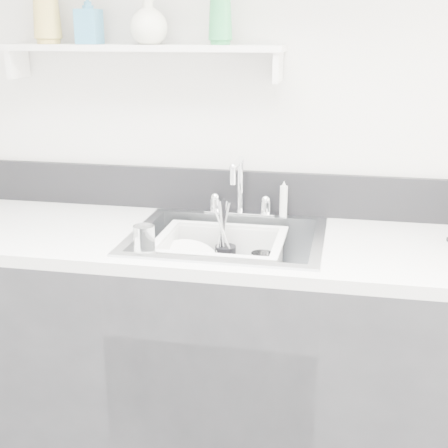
# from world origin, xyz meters

# --- Properties ---
(counter_run) EXTENTS (3.20, 0.62, 0.92)m
(counter_run) POSITION_xyz_m (0.00, 1.19, 0.46)
(counter_run) COLOR #29292D
(counter_run) RESTS_ON ground
(backsplash) EXTENTS (3.20, 0.02, 0.16)m
(backsplash) POSITION_xyz_m (0.00, 1.49, 1.00)
(backsplash) COLOR black
(backsplash) RESTS_ON counter_run
(sink) EXTENTS (0.64, 0.52, 0.20)m
(sink) POSITION_xyz_m (0.00, 1.19, 0.83)
(sink) COLOR silver
(sink) RESTS_ON counter_run
(faucet) EXTENTS (0.26, 0.18, 0.23)m
(faucet) POSITION_xyz_m (0.00, 1.44, 0.98)
(faucet) COLOR silver
(faucet) RESTS_ON counter_run
(side_sprayer) EXTENTS (0.03, 0.03, 0.14)m
(side_sprayer) POSITION_xyz_m (0.16, 1.44, 0.99)
(side_sprayer) COLOR silver
(side_sprayer) RESTS_ON counter_run
(wall_shelf) EXTENTS (1.00, 0.16, 0.12)m
(wall_shelf) POSITION_xyz_m (-0.35, 1.42, 1.51)
(wall_shelf) COLOR silver
(wall_shelf) RESTS_ON room_shell
(wash_tub) EXTENTS (0.46, 0.40, 0.16)m
(wash_tub) POSITION_xyz_m (-0.02, 1.19, 0.83)
(wash_tub) COLOR silver
(wash_tub) RESTS_ON sink
(plate_stack) EXTENTS (0.28, 0.27, 0.11)m
(plate_stack) POSITION_xyz_m (-0.13, 1.16, 0.80)
(plate_stack) COLOR white
(plate_stack) RESTS_ON wash_tub
(utensil_cup) EXTENTS (0.07, 0.07, 0.25)m
(utensil_cup) POSITION_xyz_m (-0.02, 1.27, 0.82)
(utensil_cup) COLOR black
(utensil_cup) RESTS_ON wash_tub
(ladle) EXTENTS (0.27, 0.21, 0.07)m
(ladle) POSITION_xyz_m (-0.08, 1.21, 0.80)
(ladle) COLOR silver
(ladle) RESTS_ON wash_tub
(tumbler_in_tub) EXTENTS (0.07, 0.07, 0.11)m
(tumbler_in_tub) POSITION_xyz_m (0.12, 1.19, 0.82)
(tumbler_in_tub) COLOR white
(tumbler_in_tub) RESTS_ON wash_tub
(tumbler_counter) EXTENTS (0.08, 0.08, 0.09)m
(tumbler_counter) POSITION_xyz_m (-0.22, 0.98, 0.97)
(tumbler_counter) COLOR white
(tumbler_counter) RESTS_ON counter_run
(bowl_small) EXTENTS (0.14, 0.14, 0.04)m
(bowl_small) POSITION_xyz_m (0.08, 1.12, 0.79)
(bowl_small) COLOR white
(bowl_small) RESTS_ON wash_tub
(soap_bottle_a) EXTENTS (0.12, 0.12, 0.26)m
(soap_bottle_a) POSITION_xyz_m (-0.70, 1.41, 1.66)
(soap_bottle_a) COLOR tan
(soap_bottle_a) RESTS_ON wall_shelf
(soap_bottle_b) EXTENTS (0.08, 0.08, 0.18)m
(soap_bottle_b) POSITION_xyz_m (-0.54, 1.41, 1.62)
(soap_bottle_b) COLOR teal
(soap_bottle_b) RESTS_ON wall_shelf
(soap_bottle_c) EXTENTS (0.14, 0.14, 0.17)m
(soap_bottle_c) POSITION_xyz_m (-0.32, 1.40, 1.61)
(soap_bottle_c) COLOR beige
(soap_bottle_c) RESTS_ON wall_shelf
(soap_bottle_d) EXTENTS (0.09, 0.09, 0.21)m
(soap_bottle_d) POSITION_xyz_m (-0.06, 1.40, 1.64)
(soap_bottle_d) COLOR #2B904A
(soap_bottle_d) RESTS_ON wall_shelf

